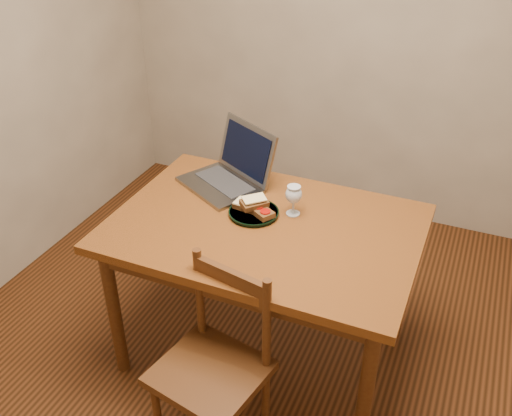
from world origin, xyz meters
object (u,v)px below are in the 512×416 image
at_px(chair, 213,360).
at_px(milk_glass, 293,200).
at_px(laptop, 232,169).
at_px(plate, 254,213).
at_px(table, 265,241).

height_order(chair, milk_glass, milk_glass).
bearing_deg(milk_glass, chair, -96.16).
bearing_deg(laptop, plate, -18.76).
relative_size(chair, plate, 2.06).
relative_size(table, chair, 2.85).
distance_m(chair, plate, 0.66).
bearing_deg(laptop, table, -15.95).
bearing_deg(plate, milk_glass, 25.49).
xyz_separation_m(chair, plate, (-0.08, 0.59, 0.30)).
bearing_deg(chair, plate, 109.42).
xyz_separation_m(chair, milk_glass, (0.07, 0.66, 0.36)).
bearing_deg(table, milk_glass, 56.82).
relative_size(plate, milk_glass, 1.57).
height_order(table, laptop, laptop).
height_order(table, chair, chair).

